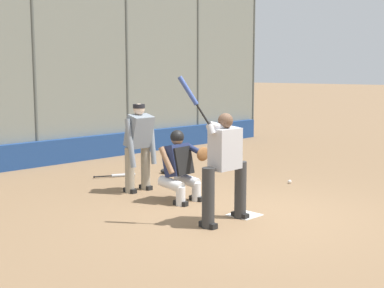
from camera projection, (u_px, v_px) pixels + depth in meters
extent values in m
plane|color=#846647|center=(244.00, 215.00, 8.38)|extent=(160.00, 160.00, 0.00)
cube|color=white|center=(244.00, 215.00, 8.38)|extent=(0.43, 0.43, 0.01)
cylinder|color=#515651|center=(253.00, 67.00, 18.29)|extent=(0.08, 0.08, 4.76)
cylinder|color=#515651|center=(198.00, 67.00, 16.34)|extent=(0.08, 0.08, 4.76)
cylinder|color=#515651|center=(127.00, 66.00, 14.39)|extent=(0.08, 0.08, 4.76)
cylinder|color=#515651|center=(34.00, 65.00, 12.44)|extent=(0.08, 0.08, 4.76)
cube|color=gray|center=(34.00, 65.00, 12.44)|extent=(16.54, 0.01, 4.76)
cube|color=navy|center=(40.00, 154.00, 12.66)|extent=(16.20, 0.18, 0.60)
cube|color=slate|center=(73.00, 146.00, 15.80)|extent=(11.57, 1.95, 0.12)
cube|color=slate|center=(84.00, 142.00, 15.39)|extent=(11.57, 0.55, 0.44)
cube|color=#B7BABC|center=(84.00, 133.00, 15.36)|extent=(11.57, 0.24, 0.08)
cube|color=slate|center=(73.00, 135.00, 15.75)|extent=(11.57, 0.55, 0.76)
cube|color=#B7BABC|center=(73.00, 121.00, 15.70)|extent=(11.57, 0.24, 0.08)
cube|color=slate|center=(63.00, 128.00, 16.11)|extent=(11.57, 0.55, 1.08)
cube|color=#B7BABC|center=(62.00, 109.00, 16.04)|extent=(11.57, 0.24, 0.08)
cylinder|color=#333333|center=(240.00, 190.00, 8.18)|extent=(0.18, 0.18, 0.88)
cube|color=black|center=(240.00, 215.00, 8.23)|extent=(0.11, 0.28, 0.08)
cylinder|color=#333333|center=(208.00, 198.00, 7.66)|extent=(0.18, 0.18, 0.88)
cube|color=black|center=(208.00, 225.00, 7.71)|extent=(0.11, 0.28, 0.08)
cube|color=#B7B7BC|center=(225.00, 149.00, 7.83)|extent=(0.48, 0.28, 0.61)
sphere|color=brown|center=(225.00, 121.00, 7.77)|extent=(0.22, 0.22, 0.22)
cylinder|color=#B7B7BC|center=(224.00, 128.00, 7.80)|extent=(0.62, 0.15, 0.23)
cylinder|color=#B7B7BC|center=(211.00, 129.00, 7.59)|extent=(0.13, 0.16, 0.17)
sphere|color=black|center=(209.00, 125.00, 7.60)|extent=(0.04, 0.04, 0.04)
cylinder|color=black|center=(203.00, 115.00, 7.60)|extent=(0.14, 0.18, 0.30)
cylinder|color=#334789|center=(188.00, 91.00, 7.59)|extent=(0.23, 0.29, 0.43)
cylinder|color=silver|center=(196.00, 192.00, 9.30)|extent=(0.16, 0.16, 0.32)
cylinder|color=silver|center=(187.00, 180.00, 9.41)|extent=(0.23, 0.50, 0.25)
cube|color=black|center=(196.00, 198.00, 9.32)|extent=(0.12, 0.27, 0.08)
cylinder|color=silver|center=(181.00, 196.00, 8.98)|extent=(0.16, 0.16, 0.32)
cylinder|color=silver|center=(171.00, 184.00, 9.08)|extent=(0.23, 0.50, 0.25)
cube|color=black|center=(181.00, 203.00, 8.99)|extent=(0.12, 0.27, 0.08)
cube|color=navy|center=(177.00, 160.00, 9.22)|extent=(0.50, 0.42, 0.58)
cube|color=black|center=(184.00, 161.00, 9.13)|extent=(0.43, 0.18, 0.48)
sphere|color=#936B4C|center=(177.00, 139.00, 9.17)|extent=(0.21, 0.21, 0.21)
sphere|color=black|center=(177.00, 137.00, 9.17)|extent=(0.24, 0.24, 0.24)
cylinder|color=navy|center=(195.00, 150.00, 9.17)|extent=(0.25, 0.56, 0.17)
ellipsoid|color=brown|center=(203.00, 154.00, 8.94)|extent=(0.31, 0.13, 0.24)
cylinder|color=#936B4C|center=(167.00, 160.00, 9.00)|extent=(0.13, 0.33, 0.46)
cylinder|color=gray|center=(146.00, 168.00, 10.17)|extent=(0.18, 0.18, 0.84)
cube|color=black|center=(146.00, 187.00, 10.22)|extent=(0.11, 0.28, 0.08)
cylinder|color=gray|center=(130.00, 170.00, 9.90)|extent=(0.18, 0.18, 0.84)
cube|color=black|center=(130.00, 190.00, 9.95)|extent=(0.11, 0.28, 0.08)
cube|color=gray|center=(139.00, 131.00, 9.90)|extent=(0.46, 0.40, 0.64)
sphere|color=beige|center=(139.00, 109.00, 9.84)|extent=(0.21, 0.21, 0.21)
cylinder|color=black|center=(139.00, 106.00, 9.83)|extent=(0.22, 0.22, 0.07)
cylinder|color=gray|center=(152.00, 140.00, 10.07)|extent=(0.14, 0.24, 0.90)
cylinder|color=gray|center=(130.00, 143.00, 9.69)|extent=(0.15, 0.24, 0.90)
sphere|color=black|center=(94.00, 177.00, 11.26)|extent=(0.04, 0.04, 0.04)
cylinder|color=black|center=(103.00, 176.00, 11.32)|extent=(0.34, 0.19, 0.03)
cylinder|color=#B7BCC1|center=(123.00, 175.00, 11.46)|extent=(0.48, 0.29, 0.07)
ellipsoid|color=black|center=(166.00, 171.00, 11.86)|extent=(0.30, 0.19, 0.11)
ellipsoid|color=black|center=(166.00, 172.00, 11.74)|extent=(0.11, 0.08, 0.09)
sphere|color=white|center=(290.00, 182.00, 10.76)|extent=(0.07, 0.07, 0.07)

